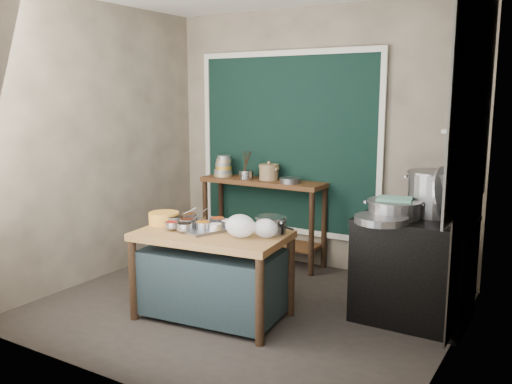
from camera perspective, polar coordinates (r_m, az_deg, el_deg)
The scene contains 30 objects.
floor at distance 4.96m, azimuth -1.37°, elevation -12.21°, with size 3.50×3.00×0.02m, color black.
back_wall at distance 5.94m, azimuth 6.46°, elevation 5.46°, with size 3.50×0.02×2.80m, color gray.
left_wall at distance 5.76m, azimuth -16.43°, elevation 4.97°, with size 0.02×3.00×2.80m, color gray.
right_wall at distance 3.96m, azimuth 20.56°, elevation 2.58°, with size 0.02×3.00×2.80m, color gray.
curtain_panel at distance 6.06m, azimuth 3.28°, elevation 5.13°, with size 2.10×0.02×1.90m, color black.
curtain_frame at distance 6.05m, azimuth 3.23°, elevation 5.13°, with size 2.22×0.03×2.02m, color beige, non-canonical shape.
tile_panel at distance 4.48m, azimuth 21.94°, elevation 9.07°, with size 0.02×1.70×1.70m, color #B2B2AA.
soot_patch at distance 4.73m, azimuth 21.29°, elevation -4.99°, with size 0.01×1.30×1.30m, color black.
wall_shelf at distance 4.80m, azimuth 21.10°, elevation 6.16°, with size 0.22×0.70×0.03m, color beige.
prep_table at distance 4.66m, azimuth -4.59°, elevation -8.71°, with size 1.25×0.72×0.75m, color olive.
back_counter at distance 6.13m, azimuth 0.71°, elevation -3.08°, with size 1.45×0.40×0.95m, color #512E17.
stove_block at distance 4.78m, azimuth 16.22°, elevation -7.95°, with size 0.90×0.68×0.85m, color black.
stove_top at distance 4.67m, azimuth 16.49°, elevation -2.80°, with size 0.92×0.69×0.03m, color black.
condiment_tray at distance 4.70m, azimuth -6.20°, elevation -3.66°, with size 0.53×0.38×0.02m, color gray.
condiment_bowls at distance 4.69m, azimuth -6.49°, elevation -3.19°, with size 0.59×0.43×0.06m.
yellow_basin at distance 4.89m, azimuth -9.67°, elevation -2.72°, with size 0.27×0.27×0.10m, color gold.
saucepan at distance 4.47m, azimuth 1.61°, elevation -3.51°, with size 0.27×0.27×0.15m, color gray, non-canonical shape.
plastic_bag_a at distance 4.35m, azimuth -1.67°, elevation -3.59°, with size 0.25×0.21×0.19m, color white.
plastic_bag_b at distance 4.35m, azimuth 1.02°, elevation -3.82°, with size 0.21×0.17×0.15m, color white.
bowl_stack at distance 6.30m, azimuth -3.44°, elevation 2.62°, with size 0.21×0.21×0.24m.
utensil_cup at distance 6.09m, azimuth -1.04°, elevation 1.84°, with size 0.16×0.16×0.10m, color gray.
ceramic_crock at distance 6.02m, azimuth 1.37°, elevation 2.02°, with size 0.23×0.23×0.16m, color olive, non-canonical shape.
wide_bowl at distance 5.81m, azimuth 3.59°, elevation 1.21°, with size 0.22×0.22×0.06m, color gray.
stock_pot at distance 4.79m, azimuth 18.31°, elevation -0.12°, with size 0.48×0.48×0.37m, color gray, non-canonical shape.
pot_lid at distance 4.63m, azimuth 19.30°, elevation -0.12°, with size 0.45×0.45×0.02m, color gray.
steamer at distance 4.61m, azimuth 14.33°, elevation -1.75°, with size 0.45×0.45×0.15m, color gray, non-canonical shape.
green_cloth at distance 4.59m, azimuth 14.38°, elevation -0.72°, with size 0.28×0.21×0.02m, color #5D9C77.
shallow_pan at distance 4.41m, azimuth 13.04°, elevation -2.84°, with size 0.42×0.42×0.06m, color gray.
shelf_bowl_stack at distance 4.77m, azimuth 21.11°, elevation 7.08°, with size 0.17×0.17×0.14m.
shelf_bowl_green at distance 4.94m, azimuth 21.43°, elevation 6.72°, with size 0.15×0.15×0.06m, color gray.
Camera 1 is at (2.48, -3.87, 1.88)m, focal length 38.00 mm.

